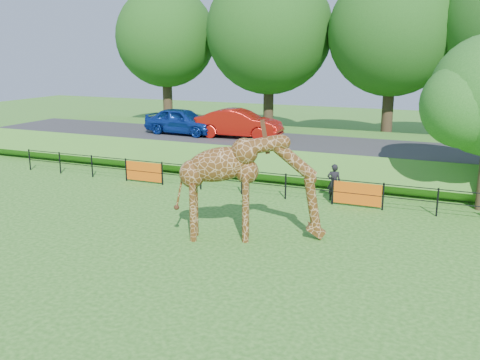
{
  "coord_description": "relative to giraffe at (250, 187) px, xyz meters",
  "views": [
    {
      "loc": [
        6.83,
        -12.62,
        6.15
      ],
      "look_at": [
        0.14,
        2.86,
        2.0
      ],
      "focal_mm": 40.0,
      "sensor_mm": 36.0,
      "label": 1
    }
  ],
  "objects": [
    {
      "name": "giraffe",
      "position": [
        0.0,
        0.0,
        0.0
      ],
      "size": [
        4.94,
        2.63,
        3.53
      ],
      "primitive_type": null,
      "rotation": [
        0.0,
        0.0,
        0.37
      ],
      "color": "#512F10",
      "rests_on": "ground"
    },
    {
      "name": "car_blue",
      "position": [
        -8.64,
        10.85,
        0.4
      ],
      "size": [
        4.49,
        2.06,
        1.49
      ],
      "primitive_type": "imported",
      "rotation": [
        0.0,
        0.0,
        1.5
      ],
      "color": "#143BA4",
      "rests_on": "road"
    },
    {
      "name": "perimeter_fence",
      "position": [
        -0.47,
        5.05,
        -1.22
      ],
      "size": [
        28.07,
        0.1,
        1.1
      ],
      "primitive_type": null,
      "color": "black",
      "rests_on": "ground"
    },
    {
      "name": "embankment",
      "position": [
        -0.47,
        12.55,
        -1.12
      ],
      "size": [
        40.0,
        9.0,
        1.3
      ],
      "primitive_type": "cube",
      "color": "#246018",
      "rests_on": "ground"
    },
    {
      "name": "visitor",
      "position": [
        1.42,
        5.66,
        -0.99
      ],
      "size": [
        0.64,
        0.49,
        1.55
      ],
      "primitive_type": "imported",
      "rotation": [
        0.0,
        0.0,
        3.38
      ],
      "color": "black",
      "rests_on": "ground"
    },
    {
      "name": "road",
      "position": [
        -0.47,
        11.05,
        -0.41
      ],
      "size": [
        40.0,
        5.0,
        0.12
      ],
      "primitive_type": "cube",
      "color": "#29292B",
      "rests_on": "embankment"
    },
    {
      "name": "car_red",
      "position": [
        -5.18,
        11.0,
        0.43
      ],
      "size": [
        4.79,
        1.95,
        1.54
      ],
      "primitive_type": "imported",
      "rotation": [
        0.0,
        0.0,
        1.64
      ],
      "color": "#B6140D",
      "rests_on": "road"
    },
    {
      "name": "ground",
      "position": [
        -0.47,
        -2.95,
        -1.77
      ],
      "size": [
        90.0,
        90.0,
        0.0
      ],
      "primitive_type": "plane",
      "color": "#246018",
      "rests_on": "ground"
    },
    {
      "name": "bg_tree_line",
      "position": [
        1.42,
        19.05,
        5.43
      ],
      "size": [
        37.3,
        8.8,
        11.82
      ],
      "color": "#352618",
      "rests_on": "ground"
    }
  ]
}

